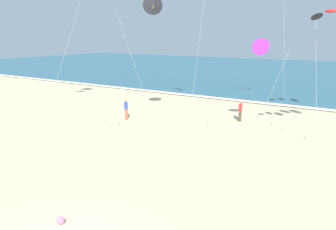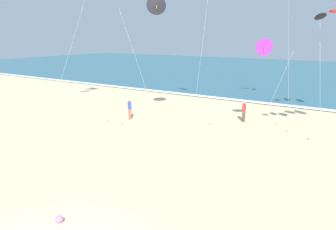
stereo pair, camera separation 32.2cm
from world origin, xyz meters
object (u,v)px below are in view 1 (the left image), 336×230
at_px(kite_arc_scarlet_low, 331,15).
at_px(bystander_red_top, 240,111).
at_px(kite_delta_charcoal_distant, 153,5).
at_px(kite_delta_violet_outer, 261,47).
at_px(beach_ball, 61,220).
at_px(bystander_blue_top, 126,109).

distance_m(kite_arc_scarlet_low, bystander_red_top, 9.61).
xyz_separation_m(kite_delta_charcoal_distant, kite_delta_violet_outer, (7.01, 2.19, -2.76)).
bearing_deg(beach_ball, kite_delta_violet_outer, 82.76).
bearing_deg(kite_arc_scarlet_low, kite_delta_violet_outer, 160.26).
relative_size(kite_arc_scarlet_low, kite_delta_violet_outer, 1.24).
relative_size(bystander_red_top, beach_ball, 5.68).
distance_m(kite_arc_scarlet_low, kite_delta_charcoal_distant, 11.24).
bearing_deg(bystander_red_top, kite_arc_scarlet_low, -29.41).
distance_m(kite_delta_charcoal_distant, kite_delta_violet_outer, 7.84).
bearing_deg(kite_arc_scarlet_low, beach_ball, -114.01).
bearing_deg(beach_ball, bystander_red_top, 89.77).
relative_size(kite_delta_violet_outer, bystander_red_top, 3.94).
xyz_separation_m(kite_delta_charcoal_distant, bystander_blue_top, (-2.54, -0.11, -7.61)).
bearing_deg(bystander_red_top, bystander_blue_top, -151.29).
bearing_deg(bystander_red_top, kite_delta_violet_outer, -45.65).
distance_m(kite_arc_scarlet_low, kite_delta_violet_outer, 4.79).
bearing_deg(kite_delta_charcoal_distant, bystander_blue_top, -177.54).
relative_size(kite_delta_charcoal_distant, kite_delta_violet_outer, 1.46).
height_order(kite_delta_charcoal_distant, bystander_blue_top, kite_delta_charcoal_distant).
bearing_deg(kite_delta_charcoal_distant, kite_delta_violet_outer, 17.38).
xyz_separation_m(bystander_red_top, beach_ball, (-0.07, -17.10, -0.67)).
distance_m(bystander_blue_top, bystander_red_top, 8.76).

